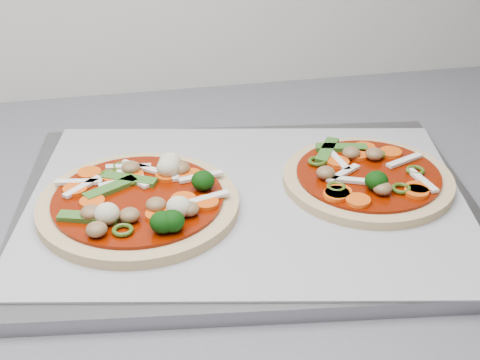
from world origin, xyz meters
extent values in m
cube|color=gray|center=(0.34, 1.25, 0.91)|extent=(0.51, 0.40, 0.02)
cube|color=#A09FA5|center=(0.34, 1.25, 0.92)|extent=(0.50, 0.41, 0.00)
cylinder|color=tan|center=(0.23, 1.25, 0.92)|extent=(0.21, 0.21, 0.01)
cylinder|color=#771600|center=(0.23, 1.25, 0.93)|extent=(0.18, 0.18, 0.00)
cube|color=white|center=(0.30, 1.23, 0.93)|extent=(0.05, 0.02, 0.00)
cylinder|color=orange|center=(0.17, 1.28, 0.93)|extent=(0.04, 0.04, 0.00)
ellipsoid|color=brown|center=(0.23, 1.30, 0.94)|extent=(0.02, 0.02, 0.01)
ellipsoid|color=#0D3B0A|center=(0.25, 1.19, 0.94)|extent=(0.03, 0.03, 0.02)
cube|color=white|center=(0.22, 1.28, 0.93)|extent=(0.05, 0.02, 0.00)
cube|color=white|center=(0.30, 1.28, 0.93)|extent=(0.05, 0.02, 0.00)
cylinder|color=orange|center=(0.30, 1.22, 0.93)|extent=(0.03, 0.03, 0.00)
ellipsoid|color=brown|center=(0.25, 1.22, 0.94)|extent=(0.03, 0.03, 0.01)
cylinder|color=orange|center=(0.21, 1.29, 0.93)|extent=(0.03, 0.03, 0.00)
cube|color=white|center=(0.18, 1.28, 0.93)|extent=(0.04, 0.04, 0.00)
cylinder|color=orange|center=(0.25, 1.21, 0.93)|extent=(0.03, 0.03, 0.00)
cube|color=#386E22|center=(0.18, 1.22, 0.93)|extent=(0.06, 0.03, 0.00)
cube|color=white|center=(0.22, 1.31, 0.93)|extent=(0.05, 0.01, 0.00)
ellipsoid|color=brown|center=(0.19, 1.22, 0.94)|extent=(0.03, 0.03, 0.01)
torus|color=#354F11|center=(0.22, 1.31, 0.93)|extent=(0.03, 0.03, 0.00)
ellipsoid|color=brown|center=(0.28, 1.21, 0.94)|extent=(0.03, 0.03, 0.01)
ellipsoid|color=brown|center=(0.22, 1.21, 0.94)|extent=(0.02, 0.02, 0.01)
cylinder|color=orange|center=(0.27, 1.23, 0.93)|extent=(0.03, 0.03, 0.00)
cube|color=white|center=(0.27, 1.30, 0.93)|extent=(0.01, 0.05, 0.00)
cylinder|color=orange|center=(0.29, 1.28, 0.93)|extent=(0.03, 0.03, 0.00)
ellipsoid|color=beige|center=(0.27, 1.29, 0.94)|extent=(0.03, 0.03, 0.02)
ellipsoid|color=beige|center=(0.20, 1.21, 0.94)|extent=(0.03, 0.03, 0.02)
cylinder|color=orange|center=(0.26, 1.29, 0.93)|extent=(0.03, 0.03, 0.00)
cube|color=#386E22|center=(0.22, 1.28, 0.93)|extent=(0.06, 0.04, 0.00)
cube|color=#386E22|center=(0.20, 1.27, 0.93)|extent=(0.06, 0.04, 0.00)
torus|color=#354F11|center=(0.28, 1.31, 0.93)|extent=(0.03, 0.03, 0.00)
ellipsoid|color=brown|center=(0.28, 1.29, 0.94)|extent=(0.03, 0.03, 0.01)
cube|color=white|center=(0.17, 1.29, 0.93)|extent=(0.05, 0.02, 0.00)
torus|color=#354F11|center=(0.23, 1.28, 0.93)|extent=(0.02, 0.02, 0.00)
cylinder|color=orange|center=(0.19, 1.25, 0.93)|extent=(0.03, 0.03, 0.00)
ellipsoid|color=#0D3B0A|center=(0.30, 1.25, 0.94)|extent=(0.03, 0.03, 0.02)
cylinder|color=orange|center=(0.18, 1.31, 0.93)|extent=(0.03, 0.03, 0.00)
ellipsoid|color=beige|center=(0.27, 1.30, 0.94)|extent=(0.03, 0.03, 0.02)
ellipsoid|color=brown|center=(0.19, 1.19, 0.94)|extent=(0.02, 0.02, 0.01)
torus|color=#354F11|center=(0.21, 1.19, 0.93)|extent=(0.03, 0.03, 0.00)
ellipsoid|color=#0D3B0A|center=(0.26, 1.19, 0.94)|extent=(0.03, 0.03, 0.02)
cube|color=white|center=(0.23, 1.28, 0.93)|extent=(0.03, 0.04, 0.00)
ellipsoid|color=beige|center=(0.27, 1.21, 0.94)|extent=(0.03, 0.03, 0.02)
torus|color=#354F11|center=(0.20, 1.30, 0.93)|extent=(0.02, 0.02, 0.00)
cube|color=white|center=(0.24, 1.31, 0.93)|extent=(0.04, 0.04, 0.00)
cylinder|color=orange|center=(0.23, 1.29, 0.93)|extent=(0.03, 0.03, 0.00)
cylinder|color=tan|center=(0.48, 1.26, 0.92)|extent=(0.22, 0.22, 0.01)
cylinder|color=#771600|center=(0.48, 1.26, 0.93)|extent=(0.18, 0.18, 0.00)
cube|color=white|center=(0.52, 1.27, 0.93)|extent=(0.05, 0.03, 0.00)
cylinder|color=orange|center=(0.51, 1.21, 0.93)|extent=(0.03, 0.03, 0.00)
cube|color=white|center=(0.45, 1.24, 0.93)|extent=(0.05, 0.03, 0.00)
cube|color=#386E22|center=(0.46, 1.31, 0.93)|extent=(0.06, 0.03, 0.00)
cylinder|color=orange|center=(0.49, 1.31, 0.93)|extent=(0.03, 0.03, 0.00)
torus|color=#354F11|center=(0.43, 1.23, 0.93)|extent=(0.03, 0.03, 0.00)
ellipsoid|color=#0D3B0A|center=(0.47, 1.22, 0.94)|extent=(0.03, 0.03, 0.02)
torus|color=#354F11|center=(0.50, 1.29, 0.93)|extent=(0.02, 0.02, 0.00)
cylinder|color=orange|center=(0.48, 1.29, 0.93)|extent=(0.03, 0.03, 0.00)
cube|color=#386E22|center=(0.45, 1.31, 0.93)|extent=(0.04, 0.06, 0.00)
ellipsoid|color=brown|center=(0.47, 1.21, 0.94)|extent=(0.02, 0.02, 0.01)
cylinder|color=orange|center=(0.51, 1.21, 0.93)|extent=(0.04, 0.04, 0.00)
cylinder|color=orange|center=(0.43, 1.22, 0.93)|extent=(0.03, 0.03, 0.00)
ellipsoid|color=brown|center=(0.43, 1.25, 0.94)|extent=(0.02, 0.02, 0.01)
cylinder|color=orange|center=(0.51, 1.29, 0.93)|extent=(0.03, 0.03, 0.00)
cube|color=white|center=(0.45, 1.28, 0.93)|extent=(0.01, 0.05, 0.00)
torus|color=#354F11|center=(0.49, 1.21, 0.93)|extent=(0.03, 0.03, 0.00)
cylinder|color=orange|center=(0.43, 1.22, 0.93)|extent=(0.03, 0.03, 0.00)
cylinder|color=orange|center=(0.43, 1.22, 0.93)|extent=(0.03, 0.03, 0.00)
torus|color=#354F11|center=(0.43, 1.29, 0.93)|extent=(0.02, 0.02, 0.00)
cylinder|color=orange|center=(0.44, 1.20, 0.93)|extent=(0.03, 0.03, 0.00)
ellipsoid|color=brown|center=(0.47, 1.29, 0.94)|extent=(0.02, 0.02, 0.01)
ellipsoid|color=brown|center=(0.49, 1.28, 0.94)|extent=(0.02, 0.02, 0.01)
torus|color=#354F11|center=(0.52, 1.25, 0.93)|extent=(0.03, 0.03, 0.00)
cylinder|color=orange|center=(0.45, 1.28, 0.93)|extent=(0.03, 0.03, 0.00)
cube|color=white|center=(0.52, 1.22, 0.93)|extent=(0.02, 0.05, 0.00)
cube|color=white|center=(0.45, 1.25, 0.93)|extent=(0.04, 0.03, 0.00)
camera|label=1|loc=(0.22, 0.68, 1.28)|focal=50.00mm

